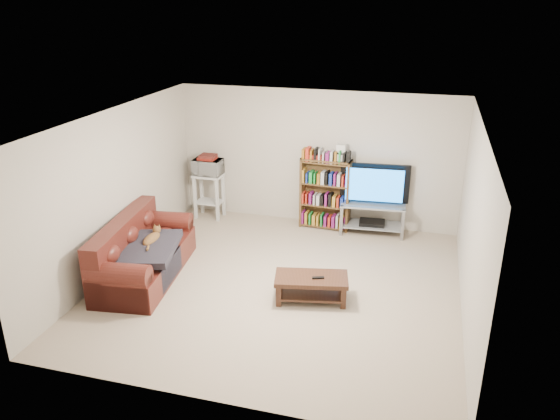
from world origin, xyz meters
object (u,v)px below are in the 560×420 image
(sofa, at_px, (140,257))
(tv_stand, at_px, (373,213))
(bookshelf, at_px, (325,193))
(coffee_table, at_px, (311,284))

(sofa, distance_m, tv_stand, 3.98)
(sofa, distance_m, bookshelf, 3.39)
(sofa, bearing_deg, coffee_table, -7.33)
(coffee_table, relative_size, tv_stand, 0.94)
(coffee_table, height_order, bookshelf, bookshelf)
(tv_stand, height_order, bookshelf, bookshelf)
(tv_stand, bearing_deg, coffee_table, -106.26)
(coffee_table, xyz_separation_m, bookshelf, (-0.31, 2.51, 0.41))
(coffee_table, xyz_separation_m, tv_stand, (0.54, 2.50, 0.12))
(tv_stand, bearing_deg, bookshelf, 174.64)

